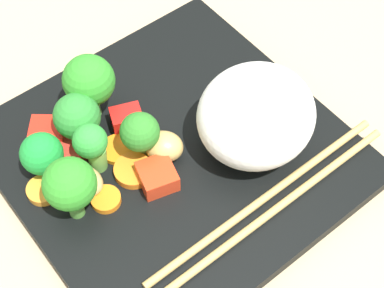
{
  "coord_description": "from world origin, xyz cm",
  "views": [
    {
      "loc": [
        -14.93,
        -23.36,
        42.46
      ],
      "look_at": [
        0.74,
        -1.56,
        3.37
      ],
      "focal_mm": 56.03,
      "sensor_mm": 36.0,
      "label": 1
    }
  ],
  "objects_px": {
    "rice_mound": "(256,115)",
    "carrot_slice_0": "(43,190)",
    "chopstick_pair": "(270,203)",
    "square_plate": "(174,154)",
    "broccoli_floret_3": "(89,82)"
  },
  "relations": [
    {
      "from": "square_plate",
      "to": "rice_mound",
      "type": "xyz_separation_m",
      "value": [
        0.06,
        -0.03,
        0.04
      ]
    },
    {
      "from": "rice_mound",
      "to": "chopstick_pair",
      "type": "xyz_separation_m",
      "value": [
        -0.03,
        -0.06,
        -0.03
      ]
    },
    {
      "from": "rice_mound",
      "to": "chopstick_pair",
      "type": "height_order",
      "value": "rice_mound"
    },
    {
      "from": "rice_mound",
      "to": "square_plate",
      "type": "bearing_deg",
      "value": 152.22
    },
    {
      "from": "square_plate",
      "to": "chopstick_pair",
      "type": "height_order",
      "value": "chopstick_pair"
    },
    {
      "from": "rice_mound",
      "to": "chopstick_pair",
      "type": "relative_size",
      "value": 0.42
    },
    {
      "from": "broccoli_floret_3",
      "to": "carrot_slice_0",
      "type": "height_order",
      "value": "broccoli_floret_3"
    },
    {
      "from": "square_plate",
      "to": "rice_mound",
      "type": "relative_size",
      "value": 2.67
    },
    {
      "from": "rice_mound",
      "to": "carrot_slice_0",
      "type": "xyz_separation_m",
      "value": [
        -0.17,
        0.06,
        -0.03
      ]
    },
    {
      "from": "broccoli_floret_3",
      "to": "chopstick_pair",
      "type": "bearing_deg",
      "value": -68.54
    },
    {
      "from": "chopstick_pair",
      "to": "carrot_slice_0",
      "type": "bearing_deg",
      "value": 137.7
    },
    {
      "from": "broccoli_floret_3",
      "to": "carrot_slice_0",
      "type": "bearing_deg",
      "value": -147.55
    },
    {
      "from": "chopstick_pair",
      "to": "rice_mound",
      "type": "bearing_deg",
      "value": 60.78
    },
    {
      "from": "square_plate",
      "to": "rice_mound",
      "type": "height_order",
      "value": "rice_mound"
    },
    {
      "from": "square_plate",
      "to": "chopstick_pair",
      "type": "relative_size",
      "value": 1.13
    }
  ]
}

